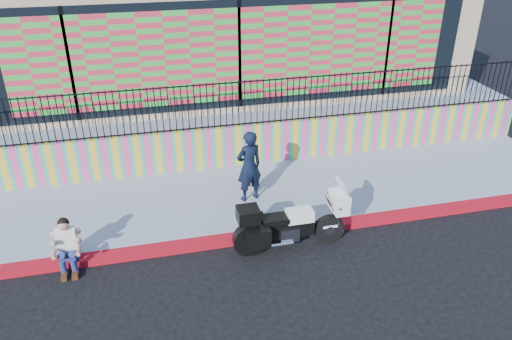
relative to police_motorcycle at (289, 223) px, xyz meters
name	(u,v)px	position (x,y,z in m)	size (l,w,h in m)	color
ground	(281,235)	(-0.02, 0.45, -0.61)	(90.00, 90.00, 0.00)	black
red_curb	(281,232)	(-0.02, 0.45, -0.53)	(16.00, 0.30, 0.15)	#B00C14
sidewalk	(262,194)	(-0.02, 2.10, -0.53)	(16.00, 3.00, 0.15)	#969FB4
mural_wall	(248,144)	(-0.02, 3.70, 0.09)	(16.00, 0.20, 1.10)	#FF4389
metal_fence	(247,103)	(-0.02, 3.70, 1.24)	(15.80, 0.04, 1.20)	black
elevated_platform	(216,87)	(-0.02, 8.80, 0.02)	(16.00, 10.00, 1.25)	#969FB4
storefront_building	(214,11)	(-0.02, 8.58, 2.64)	(14.00, 8.06, 4.00)	tan
police_motorcycle	(289,223)	(0.00, 0.00, 0.00)	(2.32, 0.77, 1.45)	black
police_officer	(249,166)	(-0.40, 1.86, 0.41)	(0.63, 0.41, 1.73)	black
seated_man	(67,250)	(-4.32, 0.33, -0.16)	(0.54, 0.71, 1.06)	navy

